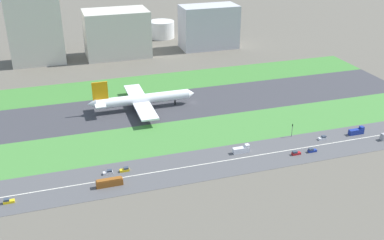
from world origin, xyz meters
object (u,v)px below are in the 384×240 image
truck_1 (242,150)px  fuel_tank_centre (162,29)px  car_4 (125,170)px  truck_0 (357,131)px  car_3 (108,172)px  bus_0 (109,182)px  traffic_light (292,129)px  car_1 (8,201)px  terminal_building (35,29)px  car_0 (296,153)px  fuel_tank_west (128,33)px  car_5 (323,138)px  office_tower (209,27)px  hangar_building (117,33)px  car_2 (312,150)px  airliner (141,99)px

truck_1 → fuel_tank_centre: size_ratio=0.36×
car_4 → truck_1: truck_1 is taller
car_4 → truck_1: bearing=-0.0°
truck_0 → car_3: (-132.06, 0.00, -0.75)m
car_3 → fuel_tank_centre: 241.59m
bus_0 → traffic_light: bearing=-169.7°
car_1 → terminal_building: bearing=-94.4°
car_0 → fuel_tank_west: (-39.69, 237.00, 5.77)m
car_3 → car_5: bearing=0.0°
car_3 → traffic_light: size_ratio=0.61×
car_5 → office_tower: bearing=89.5°
car_3 → terminal_building: terminal_building is taller
hangar_building → fuel_tank_west: 49.31m
car_5 → car_3: (-111.41, 0.00, 0.00)m
car_4 → fuel_tank_centre: size_ratio=0.19×
car_0 → bus_0: bearing=0.0°
bus_0 → hangar_building: bearing=-100.3°
car_4 → truck_1: size_ratio=0.52×
traffic_light → fuel_tank_centre: 219.56m
office_tower → terminal_building: bearing=180.0°
car_4 → car_1: (-49.74, -10.00, 0.00)m
car_0 → traffic_light: (7.63, 17.99, 3.37)m
truck_0 → hangar_building: 207.42m
fuel_tank_centre → car_1: bearing=-117.7°
car_2 → car_5: 15.99m
terminal_building → traffic_light: bearing=-54.3°
car_2 → truck_1: size_ratio=0.52×
car_5 → hangar_building: bearing=113.0°
terminal_building → fuel_tank_west: terminal_building is taller
traffic_light → fuel_tank_west: fuel_tank_west is taller
bus_0 → truck_1: bearing=-171.4°
car_2 → fuel_tank_west: (-48.60, 237.00, 5.77)m
car_3 → traffic_light: (97.65, 7.99, 3.37)m
bus_0 → fuel_tank_west: bearing=-102.2°
fuel_tank_centre → truck_0: bearing=-77.7°
bus_0 → car_3: (0.88, 10.00, -0.90)m
car_3 → terminal_building: bearing=98.6°
terminal_building → office_tower: (140.43, 0.00, -8.77)m
traffic_light → hangar_building: (-63.66, 174.01, 14.19)m
car_2 → bus_0: bus_0 is taller
car_2 → car_5: bearing=-141.3°
truck_0 → fuel_tank_west: 241.32m
bus_0 → traffic_light: traffic_light is taller
car_1 → traffic_light: (139.82, 17.99, 3.37)m
bus_0 → car_1: bus_0 is taller
car_3 → hangar_building: hangar_building is taller
traffic_light → fuel_tank_west: size_ratio=0.31×
airliner → car_4: (-21.68, -68.00, -5.31)m
car_2 → car_0: bearing=0.0°
car_3 → hangar_building: size_ratio=0.09×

